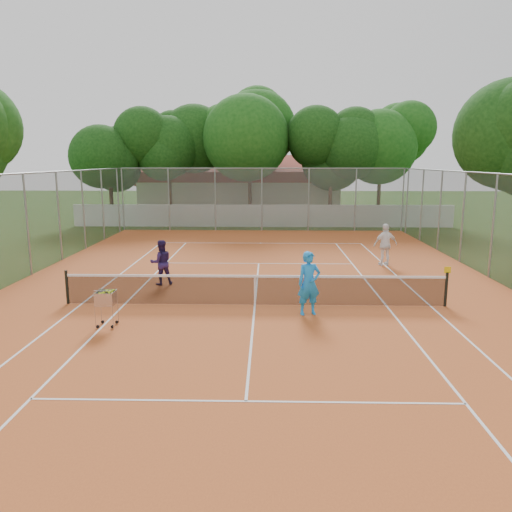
{
  "coord_description": "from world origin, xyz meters",
  "views": [
    {
      "loc": [
        0.4,
        -15.11,
        4.49
      ],
      "look_at": [
        0.0,
        1.5,
        1.3
      ],
      "focal_mm": 35.0,
      "sensor_mm": 36.0,
      "label": 1
    }
  ],
  "objects_px": {
    "player_far_left": "(161,262)",
    "ball_hopper": "(106,307)",
    "tennis_net": "(255,290)",
    "player_far_right": "(385,245)",
    "clubhouse": "(241,187)",
    "player_near": "(309,283)"
  },
  "relations": [
    {
      "from": "clubhouse",
      "to": "player_near",
      "type": "distance_m",
      "value": 30.16
    },
    {
      "from": "tennis_net",
      "to": "ball_hopper",
      "type": "distance_m",
      "value": 4.53
    },
    {
      "from": "ball_hopper",
      "to": "clubhouse",
      "type": "bearing_deg",
      "value": 66.69
    },
    {
      "from": "clubhouse",
      "to": "player_far_right",
      "type": "height_order",
      "value": "clubhouse"
    },
    {
      "from": "clubhouse",
      "to": "player_near",
      "type": "xyz_separation_m",
      "value": [
        3.61,
        -29.92,
        -1.24
      ]
    },
    {
      "from": "tennis_net",
      "to": "player_near",
      "type": "xyz_separation_m",
      "value": [
        1.61,
        -0.92,
        0.45
      ]
    },
    {
      "from": "clubhouse",
      "to": "ball_hopper",
      "type": "relative_size",
      "value": 15.16
    },
    {
      "from": "player_near",
      "to": "player_far_right",
      "type": "distance_m",
      "value": 8.09
    },
    {
      "from": "tennis_net",
      "to": "player_near",
      "type": "bearing_deg",
      "value": -29.66
    },
    {
      "from": "tennis_net",
      "to": "ball_hopper",
      "type": "height_order",
      "value": "ball_hopper"
    },
    {
      "from": "ball_hopper",
      "to": "player_far_left",
      "type": "bearing_deg",
      "value": 64.16
    },
    {
      "from": "player_far_left",
      "to": "ball_hopper",
      "type": "xyz_separation_m",
      "value": [
        -0.51,
        -4.7,
        -0.28
      ]
    },
    {
      "from": "tennis_net",
      "to": "player_far_right",
      "type": "height_order",
      "value": "player_far_right"
    },
    {
      "from": "tennis_net",
      "to": "clubhouse",
      "type": "height_order",
      "value": "clubhouse"
    },
    {
      "from": "tennis_net",
      "to": "clubhouse",
      "type": "xyz_separation_m",
      "value": [
        -2.0,
        29.0,
        1.69
      ]
    },
    {
      "from": "tennis_net",
      "to": "player_far_left",
      "type": "relative_size",
      "value": 7.22
    },
    {
      "from": "tennis_net",
      "to": "player_far_right",
      "type": "bearing_deg",
      "value": 48.54
    },
    {
      "from": "player_far_right",
      "to": "tennis_net",
      "type": "bearing_deg",
      "value": 36.69
    },
    {
      "from": "player_far_left",
      "to": "tennis_net",
      "type": "bearing_deg",
      "value": 120.96
    },
    {
      "from": "player_far_left",
      "to": "player_far_right",
      "type": "distance_m",
      "value": 9.66
    },
    {
      "from": "player_far_left",
      "to": "player_far_right",
      "type": "height_order",
      "value": "player_far_right"
    },
    {
      "from": "player_near",
      "to": "player_far_left",
      "type": "height_order",
      "value": "player_near"
    }
  ]
}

